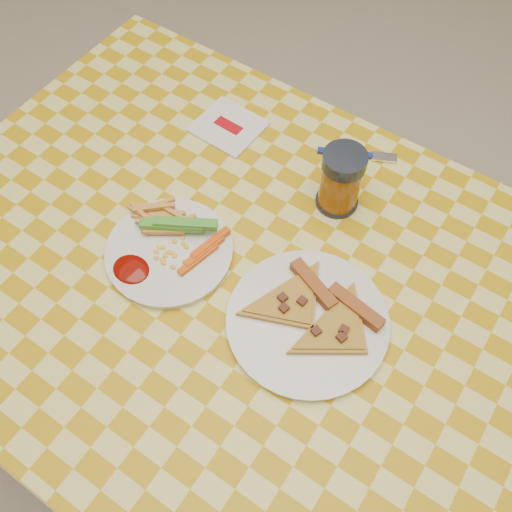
{
  "coord_description": "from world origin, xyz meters",
  "views": [
    {
      "loc": [
        0.25,
        -0.38,
        1.6
      ],
      "look_at": [
        -0.03,
        0.04,
        0.78
      ],
      "focal_mm": 40.0,
      "sensor_mm": 36.0,
      "label": 1
    }
  ],
  "objects_px": {
    "table": "(257,306)",
    "plate_left": "(169,252)",
    "drink_glass": "(341,181)",
    "plate_right": "(307,322)"
  },
  "relations": [
    {
      "from": "plate_right",
      "to": "drink_glass",
      "type": "distance_m",
      "value": 0.26
    },
    {
      "from": "table",
      "to": "plate_right",
      "type": "bearing_deg",
      "value": -6.02
    },
    {
      "from": "drink_glass",
      "to": "plate_left",
      "type": "bearing_deg",
      "value": -125.29
    },
    {
      "from": "plate_left",
      "to": "plate_right",
      "type": "bearing_deg",
      "value": 4.39
    },
    {
      "from": "table",
      "to": "plate_left",
      "type": "distance_m",
      "value": 0.18
    },
    {
      "from": "table",
      "to": "drink_glass",
      "type": "distance_m",
      "value": 0.27
    },
    {
      "from": "plate_left",
      "to": "drink_glass",
      "type": "height_order",
      "value": "drink_glass"
    },
    {
      "from": "drink_glass",
      "to": "table",
      "type": "bearing_deg",
      "value": -95.77
    },
    {
      "from": "table",
      "to": "plate_left",
      "type": "height_order",
      "value": "plate_left"
    },
    {
      "from": "table",
      "to": "drink_glass",
      "type": "relative_size",
      "value": 10.08
    }
  ]
}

